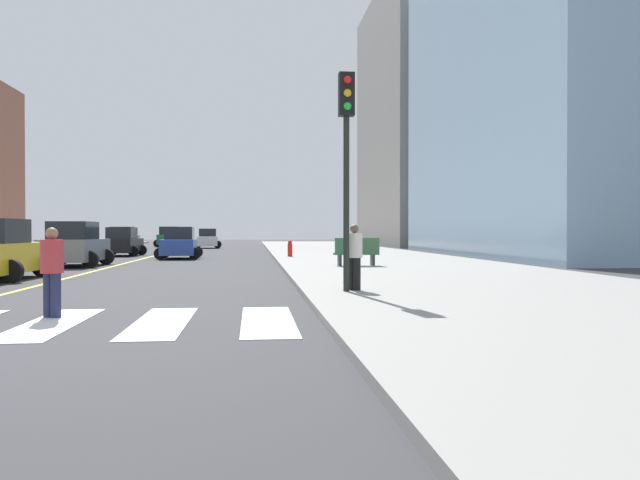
{
  "coord_description": "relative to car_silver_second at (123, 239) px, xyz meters",
  "views": [
    {
      "loc": [
        6.04,
        -7.51,
        1.56
      ],
      "look_at": [
        10.6,
        37.52,
        0.93
      ],
      "focal_mm": 37.48,
      "sensor_mm": 36.0,
      "label": 1
    }
  ],
  "objects": [
    {
      "name": "parking_garage_concrete",
      "position": [
        32.86,
        11.24,
        12.37
      ],
      "size": [
        18.0,
        24.0,
        26.51
      ],
      "primitive_type": "cube",
      "color": "gray",
      "rests_on": "ground"
    },
    {
      "name": "lane_divider_paint",
      "position": [
        4.96,
        -10.72,
        -0.88
      ],
      "size": [
        0.16,
        80.0,
        0.01
      ],
      "primitive_type": "cube",
      "color": "yellow",
      "rests_on": "ground"
    },
    {
      "name": "car_gray_fifth",
      "position": [
        3.26,
        -28.16,
        0.03
      ],
      "size": [
        2.83,
        4.44,
        1.96
      ],
      "rotation": [
        0.0,
        0.0,
        -0.03
      ],
      "color": "slate",
      "rests_on": "ground"
    },
    {
      "name": "traffic_light_near_corner",
      "position": [
        13.17,
        -42.9,
        2.81
      ],
      "size": [
        0.36,
        0.41,
        5.06
      ],
      "rotation": [
        0.0,
        0.0,
        3.14
      ],
      "color": "black",
      "rests_on": "sidewalk_kerb_east"
    },
    {
      "name": "fire_hydrant",
      "position": [
        13.04,
        -21.85,
        -0.31
      ],
      "size": [
        0.26,
        0.26,
        0.89
      ],
      "color": "red",
      "rests_on": "sidewalk_kerb_east"
    },
    {
      "name": "car_silver_second",
      "position": [
        0.0,
        0.0,
        0.0
      ],
      "size": [
        2.76,
        4.31,
        1.89
      ],
      "rotation": [
        0.0,
        0.0,
        -0.04
      ],
      "color": "#B7B7BC",
      "rests_on": "ground"
    },
    {
      "name": "car_white_fourth",
      "position": [
        7.0,
        2.21,
        -0.07
      ],
      "size": [
        2.53,
        3.97,
        1.75
      ],
      "rotation": [
        0.0,
        0.0,
        3.18
      ],
      "color": "silver",
      "rests_on": "ground"
    },
    {
      "name": "pedestrian_crossing",
      "position": [
        7.44,
        -45.91,
        0.01
      ],
      "size": [
        0.4,
        0.4,
        1.62
      ],
      "rotation": [
        0.0,
        0.0,
        5.78
      ],
      "color": "#232847",
      "rests_on": "ground"
    },
    {
      "name": "car_black_seventh",
      "position": [
        2.99,
        -15.95,
        -0.06
      ],
      "size": [
        2.56,
        4.02,
        1.77
      ],
      "rotation": [
        0.0,
        0.0,
        -0.04
      ],
      "color": "black",
      "rests_on": "ground"
    },
    {
      "name": "car_blue_third",
      "position": [
        6.93,
        -20.43,
        -0.05
      ],
      "size": [
        2.54,
        4.01,
        1.78
      ],
      "rotation": [
        0.0,
        0.0,
        3.17
      ],
      "color": "#2D479E",
      "rests_on": "ground"
    },
    {
      "name": "sidewalk_kerb_east",
      "position": [
        17.16,
        -30.72,
        -0.81
      ],
      "size": [
        10.0,
        120.0,
        0.15
      ],
      "primitive_type": "cube",
      "color": "gray",
      "rests_on": "ground"
    },
    {
      "name": "park_bench",
      "position": [
        15.15,
        -31.76,
        -0.2
      ],
      "size": [
        1.82,
        0.61,
        1.12
      ],
      "rotation": [
        0.0,
        0.0,
        1.6
      ],
      "color": "#33603D",
      "rests_on": "sidewalk_kerb_east"
    },
    {
      "name": "pedestrian_waiting_east",
      "position": [
        13.4,
        -42.61,
        0.12
      ],
      "size": [
        0.38,
        0.38,
        1.56
      ],
      "rotation": [
        0.0,
        0.0,
        5.45
      ],
      "color": "black",
      "rests_on": "sidewalk_kerb_east"
    },
    {
      "name": "car_green_sixth",
      "position": [
        2.98,
        7.4,
        0.03
      ],
      "size": [
        2.82,
        4.44,
        1.96
      ],
      "rotation": [
        0.0,
        0.0,
        0.03
      ],
      "color": "#236B42",
      "rests_on": "ground"
    }
  ]
}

